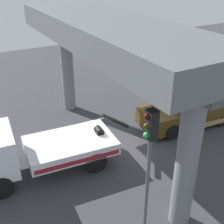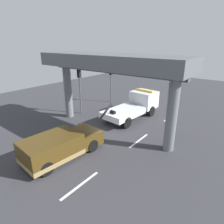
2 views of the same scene
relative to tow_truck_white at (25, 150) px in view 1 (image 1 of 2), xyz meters
name	(u,v)px [view 1 (image 1 of 2)]	position (x,y,z in m)	size (l,w,h in m)	color
ground_plane	(112,148)	(-4.13, 0.07, -1.25)	(60.00, 40.00, 0.10)	#38383D
lane_stripe_west	(170,100)	(-10.13, -2.82, -1.20)	(2.60, 0.16, 0.01)	silver
lane_stripe_mid	(88,122)	(-4.13, -2.82, -1.20)	(2.60, 0.16, 0.01)	silver
tow_truck_white	(25,150)	(0.00, 0.00, 0.00)	(7.33, 2.91, 2.46)	white
towed_van_green	(190,111)	(-9.09, 0.07, -0.42)	(5.37, 2.62, 1.58)	#4C3814
overpass_structure	(109,40)	(-3.96, 0.07, 4.10)	(3.60, 12.19, 6.15)	slate
traffic_light_near	(149,149)	(-2.62, 4.93, 2.15)	(0.39, 0.32, 4.61)	#515456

